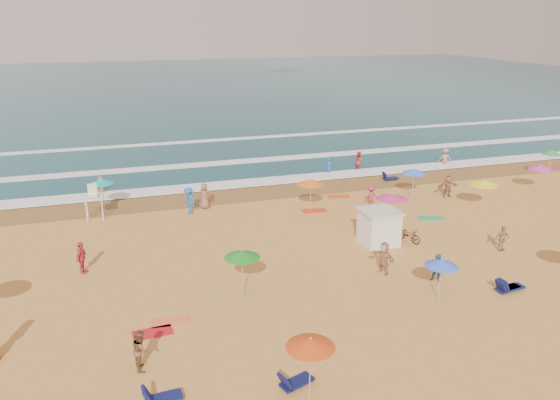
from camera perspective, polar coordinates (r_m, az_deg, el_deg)
name	(u,v)px	position (r m, az deg, el deg)	size (l,w,h in m)	color
ground	(334,253)	(31.94, 5.72, -5.58)	(220.00, 220.00, 0.00)	gold
ocean	(168,87)	(112.07, -11.65, 11.52)	(220.00, 140.00, 0.18)	#0C4756
wet_sand	(272,191)	(42.93, -0.81, 0.92)	(220.00, 220.00, 0.00)	olive
surf_foam	(245,163)	(51.09, -3.67, 3.88)	(200.00, 18.70, 0.05)	white
cabana	(379,228)	(33.33, 10.29, -2.88)	(2.00, 2.00, 2.00)	white
cabana_roof	(380,211)	(32.97, 10.39, -1.16)	(2.20, 2.20, 0.12)	silver
bicycle	(409,234)	(34.18, 13.30, -3.51)	(0.62, 1.76, 0.93)	black
lifeguard_stand	(94,204)	(38.82, -18.85, -0.42)	(1.20, 1.20, 2.10)	white
beach_umbrellas	(344,218)	(31.08, 6.75, -1.93)	(58.36, 29.37, 0.71)	#E132B8
loungers	(508,259)	(33.28, 22.73, -5.67)	(41.99, 23.92, 0.34)	#101550
towels	(337,252)	(32.10, 5.95, -5.43)	(50.04, 25.59, 0.03)	red
beachgoers	(305,208)	(36.71, 2.67, -0.87)	(41.82, 25.33, 2.15)	tan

